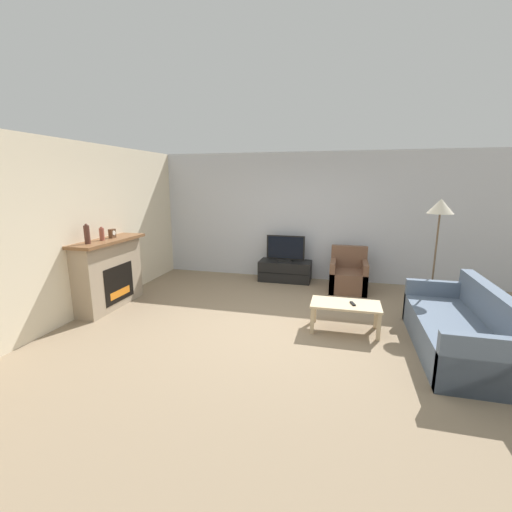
# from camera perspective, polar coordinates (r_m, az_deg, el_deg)

# --- Properties ---
(ground_plane) EXTENTS (24.00, 24.00, 0.00)m
(ground_plane) POSITION_cam_1_polar(r_m,az_deg,el_deg) (5.20, 3.16, -11.45)
(ground_plane) COLOR #89755B
(wall_back) EXTENTS (12.00, 0.06, 2.70)m
(wall_back) POSITION_cam_1_polar(r_m,az_deg,el_deg) (7.46, 7.35, 6.49)
(wall_back) COLOR silver
(wall_back) RESTS_ON ground
(wall_left) EXTENTS (0.06, 12.00, 2.70)m
(wall_left) POSITION_cam_1_polar(r_m,az_deg,el_deg) (6.18, -25.99, 4.17)
(wall_left) COLOR beige
(wall_left) RESTS_ON ground
(fireplace) EXTENTS (0.48, 1.46, 1.16)m
(fireplace) POSITION_cam_1_polar(r_m,az_deg,el_deg) (6.26, -23.28, -2.59)
(fireplace) COLOR tan
(fireplace) RESTS_ON ground
(mantel_vase_left) EXTENTS (0.08, 0.08, 0.31)m
(mantel_vase_left) POSITION_cam_1_polar(r_m,az_deg,el_deg) (5.79, -26.35, 3.27)
(mantel_vase_left) COLOR #512D23
(mantel_vase_left) RESTS_ON fireplace
(mantel_vase_centre_left) EXTENTS (0.08, 0.08, 0.22)m
(mantel_vase_centre_left) POSITION_cam_1_polar(r_m,az_deg,el_deg) (6.04, -24.31, 3.38)
(mantel_vase_centre_left) COLOR #994C3D
(mantel_vase_centre_left) RESTS_ON fireplace
(mantel_clock) EXTENTS (0.08, 0.11, 0.15)m
(mantel_clock) POSITION_cam_1_polar(r_m,az_deg,el_deg) (6.24, -22.84, 3.49)
(mantel_clock) COLOR brown
(mantel_clock) RESTS_ON fireplace
(tv_stand) EXTENTS (1.09, 0.52, 0.43)m
(tv_stand) POSITION_cam_1_polar(r_m,az_deg,el_deg) (7.38, 4.87, -2.47)
(tv_stand) COLOR black
(tv_stand) RESTS_ON ground
(tv) EXTENTS (0.81, 0.18, 0.55)m
(tv) POSITION_cam_1_polar(r_m,az_deg,el_deg) (7.27, 4.94, 1.13)
(tv) COLOR black
(tv) RESTS_ON tv_stand
(armchair) EXTENTS (0.70, 0.76, 0.84)m
(armchair) POSITION_cam_1_polar(r_m,az_deg,el_deg) (6.95, 15.11, -3.28)
(armchair) COLOR brown
(armchair) RESTS_ON ground
(coffee_table) EXTENTS (0.96, 0.50, 0.41)m
(coffee_table) POSITION_cam_1_polar(r_m,az_deg,el_deg) (5.06, 14.68, -8.25)
(coffee_table) COLOR #CCB289
(coffee_table) RESTS_ON ground
(remote) EXTENTS (0.08, 0.16, 0.02)m
(remote) POSITION_cam_1_polar(r_m,az_deg,el_deg) (5.02, 15.82, -7.64)
(remote) COLOR black
(remote) RESTS_ON coffee_table
(couch) EXTENTS (0.89, 2.03, 0.84)m
(couch) POSITION_cam_1_polar(r_m,az_deg,el_deg) (5.00, 30.85, -10.75)
(couch) COLOR slate
(couch) RESTS_ON ground
(floor_lamp) EXTENTS (0.38, 0.38, 1.84)m
(floor_lamp) POSITION_cam_1_polar(r_m,az_deg,el_deg) (5.90, 28.33, 6.34)
(floor_lamp) COLOR black
(floor_lamp) RESTS_ON ground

